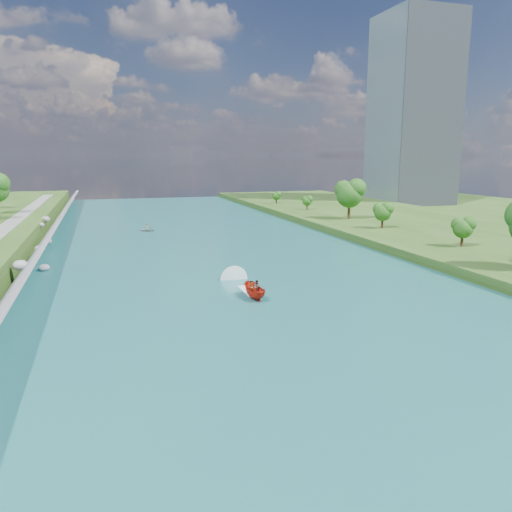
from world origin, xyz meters
name	(u,v)px	position (x,y,z in m)	size (l,w,h in m)	color
ground	(260,299)	(0.00, 0.00, 0.00)	(260.00, 260.00, 0.00)	#2D5119
river_water	(220,263)	(0.00, 20.00, 0.05)	(55.00, 240.00, 0.10)	#195C61
berm_east	(491,241)	(49.50, 20.00, 0.75)	(44.00, 240.00, 1.50)	#2D5119
riprap_bank	(30,263)	(-25.85, 19.25, 1.80)	(4.56, 236.00, 4.37)	slate
office_tower	(413,111)	(82.50, 95.00, 30.00)	(22.00, 22.00, 60.00)	gray
trees_east	(485,218)	(38.34, 9.41, 6.64)	(11.74, 132.20, 11.81)	#144C14
motorboat	(251,289)	(-0.62, 1.40, 0.86)	(3.60, 19.09, 2.13)	red
raft	(147,229)	(-7.48, 54.86, 0.49)	(4.07, 3.92, 1.65)	gray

